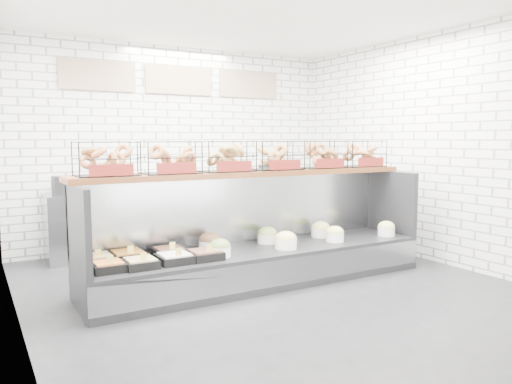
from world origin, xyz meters
TOP-DOWN VIEW (x-y plane):
  - ground at (0.00, 0.00)m, footprint 5.50×5.50m
  - room_shell at (0.00, 0.60)m, footprint 5.02×5.51m
  - display_case at (-0.03, 0.34)m, footprint 4.00×0.90m
  - bagel_shelf at (-0.00, 0.52)m, footprint 4.10×0.50m
  - prep_counter at (-0.01, 2.43)m, footprint 4.00×0.60m

SIDE VIEW (x-z plane):
  - ground at x=0.00m, z-range 0.00..0.00m
  - display_case at x=-0.03m, z-range -0.27..0.93m
  - prep_counter at x=-0.01m, z-range -0.13..1.07m
  - bagel_shelf at x=0.00m, z-range 1.19..1.59m
  - room_shell at x=0.00m, z-range 0.55..3.56m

